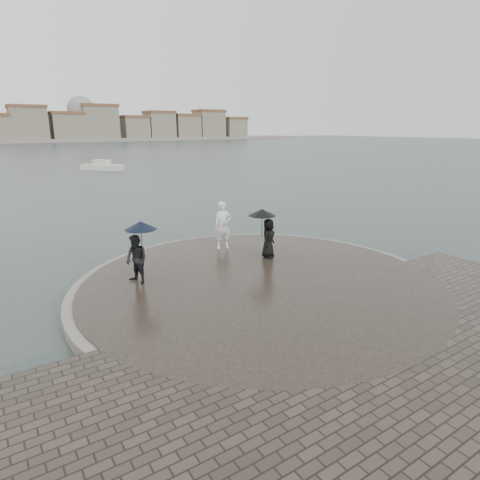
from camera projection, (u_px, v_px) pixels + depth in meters
ground at (337, 332)px, 10.85m from camera, size 400.00×400.00×0.00m
kerb_ring at (261, 285)px, 13.62m from camera, size 12.50×12.50×0.32m
quay_tip at (261, 285)px, 13.62m from camera, size 11.90×11.90×0.36m
statue at (223, 225)px, 16.84m from camera, size 0.84×0.68×2.01m
visitor_left at (138, 250)px, 13.07m from camera, size 1.21×1.11×2.04m
visitor_right at (266, 229)px, 15.62m from camera, size 1.25×1.10×1.95m
boats at (43, 178)px, 40.59m from camera, size 19.84×22.46×1.50m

